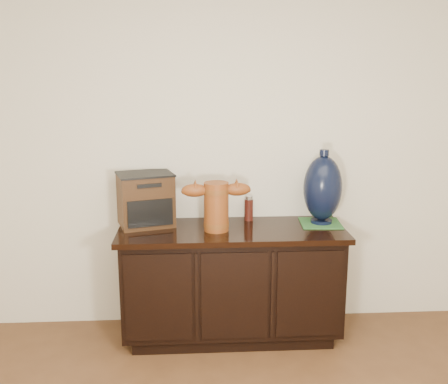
{
  "coord_description": "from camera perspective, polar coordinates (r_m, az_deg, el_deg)",
  "views": [
    {
      "loc": [
        -0.24,
        -1.0,
        1.75
      ],
      "look_at": [
        -0.05,
        2.18,
        1.01
      ],
      "focal_mm": 42.0,
      "sensor_mm": 36.0,
      "label": 1
    }
  ],
  "objects": [
    {
      "name": "lamp_base",
      "position": [
        3.49,
        10.69,
        0.39
      ],
      "size": [
        0.27,
        0.27,
        0.49
      ],
      "rotation": [
        0.0,
        0.0,
        -0.07
      ],
      "color": "black",
      "rests_on": "green_mat"
    },
    {
      "name": "sideboard",
      "position": [
        3.51,
        0.83,
        -9.76
      ],
      "size": [
        1.46,
        0.56,
        0.75
      ],
      "color": "black",
      "rests_on": "ground"
    },
    {
      "name": "spray_can",
      "position": [
        3.56,
        2.71,
        -1.77
      ],
      "size": [
        0.06,
        0.06,
        0.17
      ],
      "color": "#601A10",
      "rests_on": "sideboard"
    },
    {
      "name": "tv_radio",
      "position": [
        3.46,
        -8.52,
        -0.8
      ],
      "size": [
        0.41,
        0.37,
        0.35
      ],
      "rotation": [
        0.0,
        0.0,
        0.29
      ],
      "color": "#361F0D",
      "rests_on": "sideboard"
    },
    {
      "name": "green_mat",
      "position": [
        3.55,
        10.45,
        -3.35
      ],
      "size": [
        0.28,
        0.28,
        0.01
      ],
      "primitive_type": "cube",
      "rotation": [
        0.0,
        0.0,
        -0.07
      ],
      "color": "#2F6930",
      "rests_on": "sideboard"
    },
    {
      "name": "room",
      "position": [
        1.12,
        9.59,
        -10.69
      ],
      "size": [
        5.0,
        5.0,
        5.0
      ],
      "color": "brown",
      "rests_on": "ground"
    },
    {
      "name": "terracotta_vessel",
      "position": [
        3.3,
        -0.85,
        -1.27
      ],
      "size": [
        0.44,
        0.17,
        0.31
      ],
      "rotation": [
        0.0,
        0.0,
        0.06
      ],
      "color": "brown",
      "rests_on": "sideboard"
    }
  ]
}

